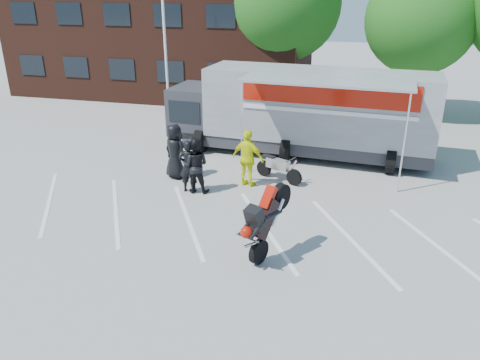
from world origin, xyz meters
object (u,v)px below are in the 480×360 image
at_px(transporter_truck, 303,154).
at_px(spectator_leather_b, 189,166).
at_px(spectator_leather_a, 175,151).
at_px(tree_mid, 421,19).
at_px(stunt_bike_rider, 274,252).
at_px(spectator_leather_c, 195,166).
at_px(tree_left, 284,4).
at_px(parked_motorcycle, 278,180).
at_px(spectator_hivis, 248,158).
at_px(flagpole, 169,20).

bearing_deg(transporter_truck, spectator_leather_b, -120.64).
bearing_deg(transporter_truck, spectator_leather_a, -134.66).
bearing_deg(spectator_leather_b, tree_mid, -133.27).
height_order(stunt_bike_rider, spectator_leather_c, spectator_leather_c).
bearing_deg(tree_left, tree_mid, -8.13).
xyz_separation_m(tree_left, parked_motorcycle, (1.91, -11.33, -5.57)).
bearing_deg(tree_mid, stunt_bike_rider, -105.83).
bearing_deg(parked_motorcycle, tree_left, 35.71).
distance_m(spectator_leather_a, spectator_hivis, 2.72).
bearing_deg(tree_mid, spectator_leather_c, -122.42).
bearing_deg(spectator_hivis, parked_motorcycle, -126.75).
xyz_separation_m(tree_left, spectator_leather_c, (-0.63, -13.01, -4.62)).
distance_m(spectator_leather_a, spectator_leather_c, 1.53).
xyz_separation_m(spectator_leather_b, spectator_hivis, (1.81, 0.97, 0.10)).
bearing_deg(tree_left, flagpole, -125.28).
bearing_deg(flagpole, tree_mid, 23.97).
bearing_deg(spectator_leather_a, transporter_truck, -114.16).
distance_m(flagpole, transporter_truck, 8.67).
height_order(flagpole, tree_mid, flagpole).
bearing_deg(spectator_leather_c, tree_mid, -128.54).
relative_size(tree_left, parked_motorcycle, 4.41).
bearing_deg(tree_left, parked_motorcycle, -80.45).
distance_m(parked_motorcycle, spectator_leather_c, 3.19).
xyz_separation_m(parked_motorcycle, spectator_leather_c, (-2.54, -1.68, 0.94)).
height_order(flagpole, parked_motorcycle, flagpole).
xyz_separation_m(flagpole, spectator_leather_c, (3.61, -7.01, -4.11)).
bearing_deg(flagpole, stunt_bike_rider, -55.82).
height_order(transporter_truck, spectator_leather_c, spectator_leather_c).
height_order(tree_left, spectator_leather_a, tree_left).
bearing_deg(parked_motorcycle, spectator_hivis, 153.82).
relative_size(parked_motorcycle, spectator_hivis, 0.97).
xyz_separation_m(tree_mid, spectator_leather_b, (-7.86, -12.04, -4.04)).
bearing_deg(tree_left, spectator_leather_a, -98.39).
distance_m(parked_motorcycle, stunt_bike_rider, 4.94).
relative_size(tree_mid, stunt_bike_rider, 3.60).
xyz_separation_m(tree_left, stunt_bike_rider, (2.69, -16.21, -5.57)).
xyz_separation_m(flagpole, parked_motorcycle, (6.15, -5.33, -5.05)).
bearing_deg(tree_mid, flagpole, -156.03).
relative_size(parked_motorcycle, spectator_leather_c, 1.04).
bearing_deg(spectator_leather_c, spectator_leather_a, -48.13).
bearing_deg(spectator_leather_b, transporter_truck, -134.79).
height_order(tree_left, spectator_leather_c, tree_left).
relative_size(flagpole, spectator_leather_a, 4.00).
bearing_deg(spectator_leather_a, parked_motorcycle, -145.40).
relative_size(flagpole, tree_left, 0.93).
bearing_deg(tree_left, spectator_leather_b, -93.76).
relative_size(tree_mid, spectator_leather_c, 4.08).
distance_m(tree_mid, spectator_leather_b, 14.94).
distance_m(flagpole, tree_mid, 12.31).
height_order(stunt_bike_rider, spectator_leather_b, spectator_leather_b).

